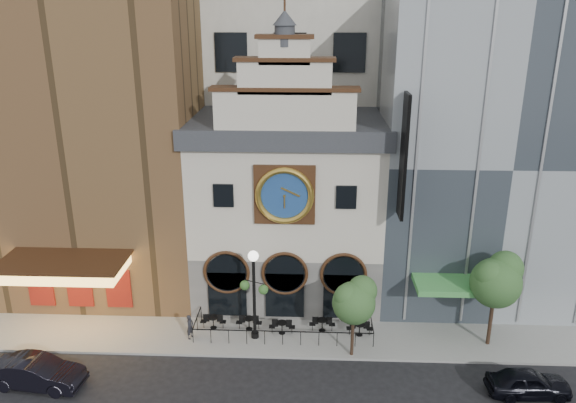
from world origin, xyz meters
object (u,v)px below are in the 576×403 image
(bistro_4, at_px, (360,328))
(car_left, at_px, (37,373))
(pedestrian, at_px, (190,327))
(tree_right, at_px, (497,279))
(tree_left, at_px, (355,300))
(bistro_2, at_px, (282,327))
(bistro_3, at_px, (322,324))
(bistro_0, at_px, (213,321))
(bistro_1, at_px, (249,322))
(car_right, at_px, (528,383))
(lamppost, at_px, (254,285))

(bistro_4, bearing_deg, car_left, -162.86)
(pedestrian, xyz_separation_m, tree_right, (17.69, 0.19, 3.47))
(pedestrian, distance_m, tree_left, 10.06)
(bistro_2, bearing_deg, bistro_3, 9.18)
(bistro_2, bearing_deg, tree_left, -25.58)
(pedestrian, bearing_deg, tree_left, -78.58)
(bistro_0, xyz_separation_m, tree_left, (8.41, -2.40, 3.06))
(pedestrian, relative_size, tree_right, 0.27)
(bistro_1, distance_m, tree_left, 7.30)
(bistro_3, relative_size, pedestrian, 1.03)
(tree_left, bearing_deg, bistro_1, 159.04)
(car_left, relative_size, tree_left, 1.03)
(bistro_2, bearing_deg, bistro_1, 169.24)
(tree_right, bearing_deg, car_left, -169.10)
(tree_left, distance_m, tree_right, 8.26)
(bistro_1, distance_m, tree_right, 14.81)
(bistro_2, relative_size, tree_left, 0.33)
(bistro_0, distance_m, tree_right, 16.96)
(car_left, distance_m, pedestrian, 8.50)
(car_right, bearing_deg, pedestrian, 74.86)
(car_right, height_order, tree_left, tree_left)
(bistro_1, relative_size, bistro_3, 1.00)
(bistro_3, distance_m, pedestrian, 7.98)
(bistro_0, bearing_deg, bistro_1, -0.67)
(bistro_2, bearing_deg, lamppost, -163.23)
(car_left, bearing_deg, bistro_0, -48.96)
(car_left, bearing_deg, car_right, -82.67)
(bistro_3, distance_m, lamppost, 5.13)
(pedestrian, relative_size, tree_left, 0.32)
(bistro_3, bearing_deg, car_left, -159.19)
(tree_right, bearing_deg, lamppost, 179.76)
(bistro_0, relative_size, bistro_2, 1.00)
(car_left, bearing_deg, bistro_2, -60.61)
(pedestrian, bearing_deg, bistro_2, -63.53)
(bistro_1, bearing_deg, tree_left, -20.96)
(bistro_3, height_order, tree_left, tree_left)
(bistro_3, xyz_separation_m, tree_left, (1.70, -2.38, 3.06))
(car_right, relative_size, tree_right, 0.73)
(car_left, distance_m, tree_left, 17.31)
(bistro_1, bearing_deg, bistro_2, -10.76)
(bistro_3, relative_size, tree_left, 0.33)
(bistro_0, bearing_deg, lamppost, -18.59)
(bistro_4, xyz_separation_m, car_left, (-17.29, -5.33, 0.20))
(pedestrian, height_order, tree_right, tree_right)
(lamppost, height_order, tree_right, tree_right)
(bistro_0, height_order, tree_left, tree_left)
(bistro_4, bearing_deg, tree_right, -4.14)
(bistro_3, bearing_deg, car_right, -26.97)
(bistro_4, distance_m, car_right, 9.62)
(bistro_2, relative_size, pedestrian, 1.03)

